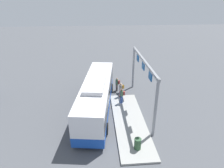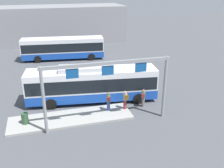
{
  "view_description": "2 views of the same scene",
  "coord_description": "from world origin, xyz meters",
  "px_view_note": "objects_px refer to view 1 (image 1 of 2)",
  "views": [
    {
      "loc": [
        -17.07,
        -0.08,
        10.69
      ],
      "look_at": [
        3.46,
        -1.79,
        1.23
      ],
      "focal_mm": 31.08,
      "sensor_mm": 36.0,
      "label": 1
    },
    {
      "loc": [
        -4.3,
        -21.65,
        10.52
      ],
      "look_at": [
        1.66,
        -0.92,
        1.88
      ],
      "focal_mm": 41.05,
      "sensor_mm": 36.0,
      "label": 2
    }
  ],
  "objects_px": {
    "person_waiting_near": "(117,84)",
    "trash_bin": "(138,144)",
    "bus_main": "(97,94)",
    "person_waiting_mid": "(122,96)",
    "person_boarding": "(121,89)"
  },
  "relations": [
    {
      "from": "bus_main",
      "to": "person_boarding",
      "type": "distance_m",
      "value": 3.67
    },
    {
      "from": "person_waiting_near",
      "to": "trash_bin",
      "type": "bearing_deg",
      "value": 119.76
    },
    {
      "from": "bus_main",
      "to": "person_waiting_mid",
      "type": "distance_m",
      "value": 2.86
    },
    {
      "from": "bus_main",
      "to": "trash_bin",
      "type": "bearing_deg",
      "value": -146.27
    },
    {
      "from": "bus_main",
      "to": "trash_bin",
      "type": "relative_size",
      "value": 13.49
    },
    {
      "from": "person_waiting_mid",
      "to": "trash_bin",
      "type": "distance_m",
      "value": 6.87
    },
    {
      "from": "person_waiting_mid",
      "to": "trash_bin",
      "type": "bearing_deg",
      "value": 101.03
    },
    {
      "from": "person_boarding",
      "to": "bus_main",
      "type": "bearing_deg",
      "value": 26.27
    },
    {
      "from": "bus_main",
      "to": "person_boarding",
      "type": "relative_size",
      "value": 7.27
    },
    {
      "from": "bus_main",
      "to": "trash_bin",
      "type": "height_order",
      "value": "bus_main"
    },
    {
      "from": "trash_bin",
      "to": "person_boarding",
      "type": "bearing_deg",
      "value": 1.42
    },
    {
      "from": "bus_main",
      "to": "person_waiting_mid",
      "type": "bearing_deg",
      "value": -64.14
    },
    {
      "from": "person_waiting_near",
      "to": "trash_bin",
      "type": "xyz_separation_m",
      "value": [
        -10.12,
        -0.45,
        -0.28
      ]
    },
    {
      "from": "person_waiting_mid",
      "to": "person_waiting_near",
      "type": "bearing_deg",
      "value": -78.84
    },
    {
      "from": "bus_main",
      "to": "person_waiting_near",
      "type": "xyz_separation_m",
      "value": [
        4.13,
        -2.47,
        -0.92
      ]
    }
  ]
}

